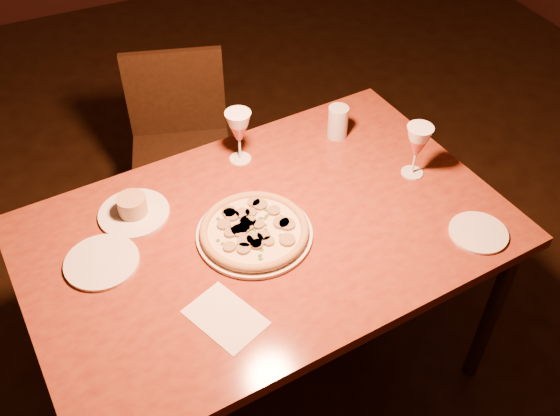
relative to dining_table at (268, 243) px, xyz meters
name	(u,v)px	position (x,y,z in m)	size (l,w,h in m)	color
floor	(298,361)	(0.11, -0.03, -0.74)	(7.00, 7.00, 0.00)	black
dining_table	(268,243)	(0.00, 0.00, 0.00)	(1.59, 1.10, 0.81)	brown
chair_far	(181,144)	(-0.02, 0.91, -0.23)	(0.54, 0.54, 0.89)	black
pizza_plate	(254,231)	(-0.05, -0.01, 0.09)	(0.37, 0.37, 0.04)	white
ramekin_saucer	(133,209)	(-0.37, 0.24, 0.10)	(0.23, 0.23, 0.07)	white
wine_glass_far	(239,137)	(0.05, 0.35, 0.17)	(0.09, 0.09, 0.20)	#C95454
wine_glass_right	(416,151)	(0.57, 0.03, 0.17)	(0.09, 0.09, 0.20)	#C95454
water_tumbler	(338,122)	(0.43, 0.33, 0.13)	(0.07, 0.07, 0.12)	silver
side_plate_left	(102,262)	(-0.51, 0.08, 0.08)	(0.22, 0.22, 0.01)	white
side_plate_near	(478,233)	(0.59, -0.30, 0.08)	(0.18, 0.18, 0.01)	white
menu_card	(225,317)	(-0.25, -0.27, 0.07)	(0.15, 0.22, 0.00)	white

